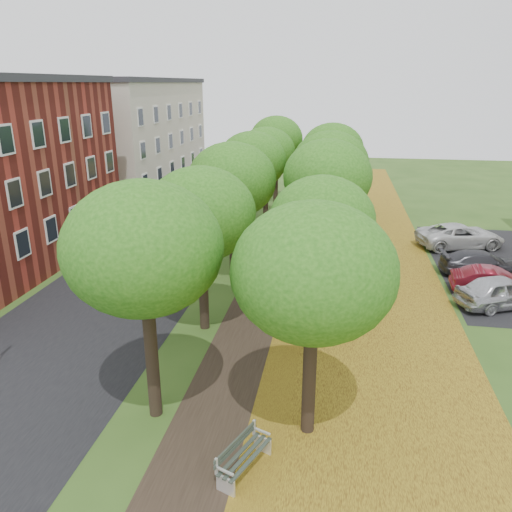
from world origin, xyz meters
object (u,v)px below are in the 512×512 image
at_px(car_silver, 503,291).
at_px(car_red, 494,282).
at_px(bench, 243,456).
at_px(car_grey, 482,263).
at_px(car_white, 460,236).

distance_m(car_silver, car_red, 1.41).
relative_size(bench, car_grey, 0.45).
bearing_deg(bench, car_white, -2.30).
distance_m(car_grey, car_white, 4.91).
xyz_separation_m(bench, car_white, (10.01, 21.44, 0.27)).
bearing_deg(car_silver, bench, 117.46).
xyz_separation_m(bench, car_grey, (10.15, 16.53, 0.17)).
bearing_deg(car_white, car_silver, 163.30).
bearing_deg(car_red, car_grey, 0.57).
bearing_deg(car_red, car_white, 3.52).
bearing_deg(car_silver, car_white, -23.50).
xyz_separation_m(car_silver, car_grey, (0.14, 4.19, -0.10)).
distance_m(bench, car_white, 23.66).
height_order(bench, car_grey, car_grey).
bearing_deg(car_grey, car_silver, 172.64).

